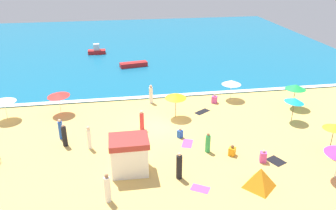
% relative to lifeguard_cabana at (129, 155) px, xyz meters
% --- Properties ---
extents(ground_plane, '(60.00, 60.00, 0.00)m').
position_rel_lifeguard_cabana_xyz_m(ground_plane, '(2.51, 5.99, -1.27)').
color(ground_plane, '#EDBC60').
extents(ocean_water, '(60.00, 44.00, 0.10)m').
position_rel_lifeguard_cabana_xyz_m(ocean_water, '(2.51, 33.99, -1.22)').
color(ocean_water, '#146B93').
rests_on(ocean_water, ground_plane).
extents(wave_breaker_foam, '(57.00, 0.70, 0.01)m').
position_rel_lifeguard_cabana_xyz_m(wave_breaker_foam, '(2.51, 12.29, -1.16)').
color(wave_breaker_foam, white).
rests_on(wave_breaker_foam, ocean_water).
extents(lifeguard_cabana, '(2.53, 2.02, 2.48)m').
position_rel_lifeguard_cabana_xyz_m(lifeguard_cabana, '(0.00, 0.00, 0.00)').
color(lifeguard_cabana, white).
rests_on(lifeguard_cabana, ground_plane).
extents(beach_umbrella_0, '(2.07, 2.09, 2.30)m').
position_rel_lifeguard_cabana_xyz_m(beach_umbrella_0, '(4.45, 7.56, 0.76)').
color(beach_umbrella_0, '#4C3823').
rests_on(beach_umbrella_0, ground_plane).
extents(beach_umbrella_2, '(2.83, 2.83, 2.06)m').
position_rel_lifeguard_cabana_xyz_m(beach_umbrella_2, '(-10.10, 9.46, 0.58)').
color(beach_umbrella_2, silver).
rests_on(beach_umbrella_2, ground_plane).
extents(beach_umbrella_4, '(2.09, 2.10, 2.33)m').
position_rel_lifeguard_cabana_xyz_m(beach_umbrella_4, '(14.44, 0.04, 0.84)').
color(beach_umbrella_4, '#4C3823').
rests_on(beach_umbrella_4, ground_plane).
extents(beach_umbrella_5, '(1.98, 1.96, 2.23)m').
position_rel_lifeguard_cabana_xyz_m(beach_umbrella_5, '(14.19, 5.17, 0.68)').
color(beach_umbrella_5, '#4C3823').
rests_on(beach_umbrella_5, ground_plane).
extents(beach_umbrella_6, '(2.02, 2.02, 2.26)m').
position_rel_lifeguard_cabana_xyz_m(beach_umbrella_6, '(15.70, 7.82, 0.77)').
color(beach_umbrella_6, '#4C3823').
rests_on(beach_umbrella_6, ground_plane).
extents(beach_umbrella_7, '(2.76, 2.76, 2.05)m').
position_rel_lifeguard_cabana_xyz_m(beach_umbrella_7, '(-5.65, 9.88, 0.58)').
color(beach_umbrella_7, silver).
rests_on(beach_umbrella_7, ground_plane).
extents(beach_umbrella_8, '(2.42, 2.42, 1.99)m').
position_rel_lifeguard_cabana_xyz_m(beach_umbrella_8, '(10.54, 10.62, 0.50)').
color(beach_umbrella_8, silver).
rests_on(beach_umbrella_8, ground_plane).
extents(beach_tent, '(1.72, 1.76, 1.35)m').
position_rel_lifeguard_cabana_xyz_m(beach_tent, '(7.77, -2.95, -0.59)').
color(beach_tent, orange).
rests_on(beach_tent, ground_plane).
extents(beachgoer_0, '(0.47, 0.47, 1.79)m').
position_rel_lifeguard_cabana_xyz_m(beachgoer_0, '(-4.60, 4.07, -0.43)').
color(beachgoer_0, black).
rests_on(beachgoer_0, ground_plane).
extents(beachgoer_1, '(0.48, 0.48, 1.68)m').
position_rel_lifeguard_cabana_xyz_m(beachgoer_1, '(-5.01, 5.21, -0.48)').
color(beachgoer_1, blue).
rests_on(beachgoer_1, ground_plane).
extents(beachgoer_2, '(0.65, 0.65, 0.87)m').
position_rel_lifeguard_cabana_xyz_m(beachgoer_2, '(8.72, 10.00, -0.91)').
color(beachgoer_2, '#D84CA5').
rests_on(beachgoer_2, ground_plane).
extents(beachgoer_3, '(0.54, 0.54, 0.95)m').
position_rel_lifeguard_cabana_xyz_m(beachgoer_3, '(9.14, -0.37, -0.86)').
color(beachgoer_3, '#D84CA5').
rests_on(beachgoer_3, ground_plane).
extents(beachgoer_4, '(0.50, 0.50, 1.88)m').
position_rel_lifeguard_cabana_xyz_m(beachgoer_4, '(-1.43, -2.78, -0.39)').
color(beachgoer_4, white).
rests_on(beachgoer_4, ground_plane).
extents(beachgoer_5, '(0.62, 0.62, 0.82)m').
position_rel_lifeguard_cabana_xyz_m(beachgoer_5, '(7.31, 0.79, -0.93)').
color(beachgoer_5, orange).
rests_on(beachgoer_5, ground_plane).
extents(beachgoer_7, '(0.40, 0.40, 1.89)m').
position_rel_lifeguard_cabana_xyz_m(beachgoer_7, '(3.06, -1.27, -0.39)').
color(beachgoer_7, black).
rests_on(beachgoer_7, ground_plane).
extents(beachgoer_8, '(0.51, 0.51, 0.83)m').
position_rel_lifeguard_cabana_xyz_m(beachgoer_8, '(4.13, 3.90, -0.91)').
color(beachgoer_8, blue).
rests_on(beachgoer_8, ground_plane).
extents(beachgoer_9, '(0.39, 0.39, 1.70)m').
position_rel_lifeguard_cabana_xyz_m(beachgoer_9, '(1.32, 5.74, -0.47)').
color(beachgoer_9, red).
rests_on(beachgoer_9, ground_plane).
extents(beachgoer_10, '(0.47, 0.47, 1.85)m').
position_rel_lifeguard_cabana_xyz_m(beachgoer_10, '(2.67, 10.96, -0.40)').
color(beachgoer_10, white).
rests_on(beachgoer_10, ground_plane).
extents(beachgoer_11, '(0.40, 0.40, 1.83)m').
position_rel_lifeguard_cabana_xyz_m(beachgoer_11, '(-2.76, 3.36, -0.36)').
color(beachgoer_11, white).
rests_on(beachgoer_11, ground_plane).
extents(beachgoer_12, '(0.40, 0.40, 1.53)m').
position_rel_lifeguard_cabana_xyz_m(beachgoer_12, '(5.71, 1.52, -0.57)').
color(beachgoer_12, green).
rests_on(beachgoer_12, ground_plane).
extents(beach_towel_0, '(1.34, 1.20, 0.01)m').
position_rel_lifeguard_cabana_xyz_m(beach_towel_0, '(4.13, -2.56, -1.26)').
color(beach_towel_0, '#D84CA5').
rests_on(beach_towel_0, ground_plane).
extents(beach_towel_1, '(1.15, 1.48, 0.01)m').
position_rel_lifeguard_cabana_xyz_m(beach_towel_1, '(4.51, 2.87, -1.26)').
color(beach_towel_1, '#D84CA5').
rests_on(beach_towel_1, ground_plane).
extents(beach_towel_2, '(1.64, 1.41, 0.01)m').
position_rel_lifeguard_cabana_xyz_m(beach_towel_2, '(7.05, 8.17, -1.26)').
color(beach_towel_2, black).
rests_on(beach_towel_2, ground_plane).
extents(beach_towel_3, '(1.35, 1.46, 0.01)m').
position_rel_lifeguard_cabana_xyz_m(beach_towel_3, '(10.09, -0.46, -1.26)').
color(beach_towel_3, black).
rests_on(beach_towel_3, ground_plane).
extents(small_boat_0, '(3.58, 1.64, 0.55)m').
position_rel_lifeguard_cabana_xyz_m(small_boat_0, '(1.79, 22.46, -0.89)').
color(small_boat_0, red).
rests_on(small_boat_0, ocean_water).
extents(small_boat_1, '(2.45, 1.18, 1.42)m').
position_rel_lifeguard_cabana_xyz_m(small_boat_1, '(-2.99, 29.40, -0.72)').
color(small_boat_1, red).
rests_on(small_boat_1, ocean_water).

